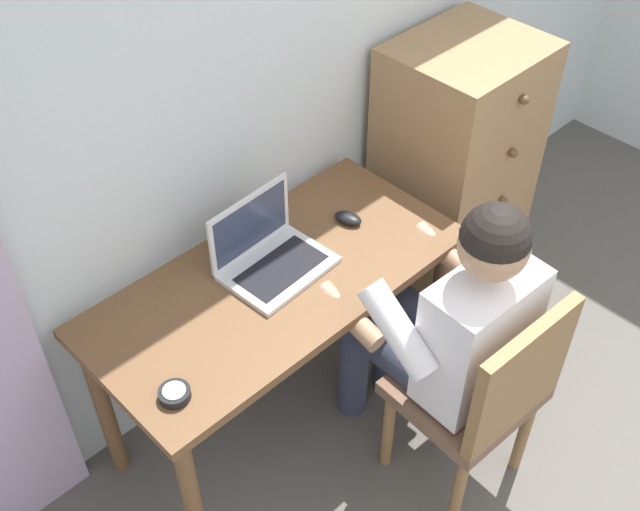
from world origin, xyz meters
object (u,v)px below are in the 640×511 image
(desk, at_px, (277,301))
(laptop, at_px, (269,253))
(desk_clock, at_px, (175,394))
(chair, at_px, (484,392))
(person_seated, at_px, (446,321))
(dresser, at_px, (453,173))
(computer_mouse, at_px, (348,218))

(desk, bearing_deg, laptop, 65.95)
(desk, distance_m, desk_clock, 0.55)
(chair, height_order, desk_clock, chair)
(desk, xyz_separation_m, person_seated, (0.29, -0.47, 0.05))
(desk, height_order, dresser, dresser)
(desk_clock, bearing_deg, person_seated, -21.44)
(laptop, distance_m, computer_mouse, 0.34)
(desk, distance_m, computer_mouse, 0.39)
(laptop, xyz_separation_m, desk_clock, (-0.54, -0.21, -0.04))
(laptop, distance_m, desk_clock, 0.58)
(chair, xyz_separation_m, laptop, (-0.26, 0.71, 0.29))
(chair, xyz_separation_m, computer_mouse, (0.08, 0.68, 0.25))
(laptop, bearing_deg, person_seated, -63.47)
(laptop, relative_size, desk_clock, 3.94)
(computer_mouse, bearing_deg, person_seated, -112.98)
(person_seated, relative_size, computer_mouse, 11.97)
(desk, bearing_deg, computer_mouse, 5.03)
(laptop, bearing_deg, dresser, 0.94)
(laptop, height_order, computer_mouse, laptop)
(dresser, distance_m, desk_clock, 1.56)
(chair, bearing_deg, computer_mouse, 83.28)
(computer_mouse, height_order, desk_clock, computer_mouse)
(desk, xyz_separation_m, computer_mouse, (0.36, 0.03, 0.12))
(dresser, relative_size, computer_mouse, 11.36)
(computer_mouse, bearing_deg, desk_clock, 177.34)
(dresser, bearing_deg, chair, -135.52)
(desk, xyz_separation_m, dresser, (1.02, 0.08, -0.05))
(dresser, bearing_deg, laptop, -179.06)
(desk, bearing_deg, desk_clock, -163.07)
(chair, height_order, laptop, laptop)
(desk, distance_m, chair, 0.72)
(desk, height_order, person_seated, person_seated)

